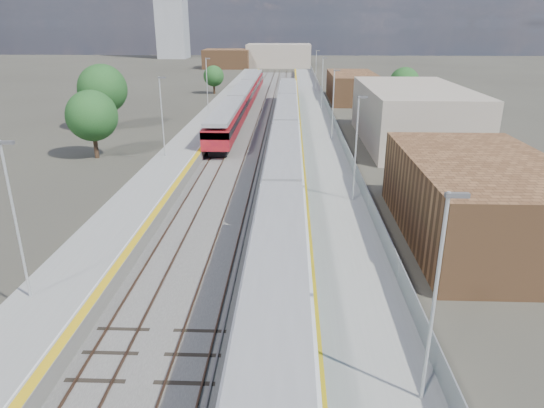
{
  "coord_description": "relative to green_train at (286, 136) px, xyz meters",
  "views": [
    {
      "loc": [
        1.97,
        -11.46,
        13.1
      ],
      "look_at": [
        0.86,
        17.71,
        2.2
      ],
      "focal_mm": 32.0,
      "sensor_mm": 36.0,
      "label": 1
    }
  ],
  "objects": [
    {
      "name": "green_train",
      "position": [
        0.0,
        0.0,
        0.0
      ],
      "size": [
        2.92,
        81.21,
        3.21
      ],
      "color": "black",
      "rests_on": "ground"
    },
    {
      "name": "buildings",
      "position": [
        -19.62,
        101.01,
        8.44
      ],
      "size": [
        72.0,
        185.5,
        40.0
      ],
      "color": "brown",
      "rests_on": "ground"
    },
    {
      "name": "tree_c",
      "position": [
        -14.69,
        48.17,
        1.16
      ],
      "size": [
        4.02,
        4.02,
        5.44
      ],
      "color": "#382619",
      "rests_on": "ground"
    },
    {
      "name": "tree_b",
      "position": [
        -23.52,
        12.96,
        3.02
      ],
      "size": [
        6.18,
        6.18,
        8.38
      ],
      "color": "#382619",
      "rests_on": "ground"
    },
    {
      "name": "tree_a",
      "position": [
        -19.54,
        -0.98,
        2.11
      ],
      "size": [
        5.13,
        5.13,
        6.95
      ],
      "color": "#382619",
      "rests_on": "ground"
    },
    {
      "name": "red_train",
      "position": [
        -7.0,
        27.76,
        -0.06
      ],
      "size": [
        2.95,
        59.87,
        3.73
      ],
      "color": "black",
      "rests_on": "ground"
    },
    {
      "name": "tree_d",
      "position": [
        18.96,
        32.62,
        1.85
      ],
      "size": [
        4.82,
        4.82,
        6.54
      ],
      "color": "#382619",
      "rests_on": "ground"
    },
    {
      "name": "platform_left",
      "position": [
        -10.55,
        14.9,
        -1.74
      ],
      "size": [
        4.3,
        155.0,
        8.52
      ],
      "color": "slate",
      "rests_on": "ground"
    },
    {
      "name": "ground",
      "position": [
        -1.5,
        12.41,
        -2.26
      ],
      "size": [
        320.0,
        320.0,
        0.0
      ],
      "primitive_type": "plane",
      "color": "#47443A",
      "rests_on": "ground"
    },
    {
      "name": "tracks",
      "position": [
        -3.15,
        16.59,
        -2.16
      ],
      "size": [
        8.96,
        160.0,
        0.17
      ],
      "color": "#4C3323",
      "rests_on": "ground"
    },
    {
      "name": "platform_right",
      "position": [
        3.78,
        14.9,
        -1.73
      ],
      "size": [
        4.7,
        155.0,
        8.52
      ],
      "color": "slate",
      "rests_on": "ground"
    },
    {
      "name": "ballast_bed",
      "position": [
        -3.75,
        14.91,
        -2.23
      ],
      "size": [
        10.5,
        155.0,
        0.06
      ],
      "primitive_type": "cube",
      "color": "#565451",
      "rests_on": "ground"
    }
  ]
}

